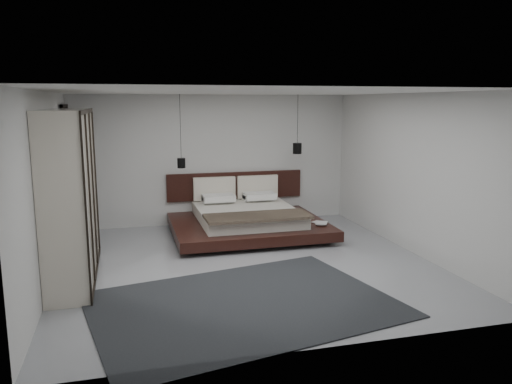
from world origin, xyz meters
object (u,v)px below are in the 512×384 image
object	(u,v)px
pendant_left	(181,163)
rug	(243,304)
bed	(247,219)
lattice_screen	(68,173)
pendant_right	(297,148)
wardrobe	(70,195)

from	to	relation	value
pendant_left	rug	size ratio (longest dim) A/B	0.38
bed	pendant_left	world-z (taller)	pendant_left
lattice_screen	rug	world-z (taller)	lattice_screen
pendant_left	rug	bearing A→B (deg)	-85.44
bed	lattice_screen	bearing A→B (deg)	170.83
pendant_right	rug	distance (m)	4.87
bed	pendant_right	world-z (taller)	pendant_right
bed	rug	xyz separation A→B (m)	(-0.92, -3.54, -0.30)
bed	pendant_right	bearing A→B (deg)	21.86
lattice_screen	wardrobe	bearing A→B (deg)	-83.89
bed	pendant_left	xyz separation A→B (m)	(-1.24, 0.50, 1.13)
pendant_left	pendant_right	size ratio (longest dim) A/B	1.18
bed	rug	world-z (taller)	bed
pendant_left	bed	bearing A→B (deg)	-21.86
wardrobe	bed	bearing A→B (deg)	29.68
bed	wardrobe	world-z (taller)	wardrobe
rug	lattice_screen	bearing A→B (deg)	121.33
pendant_right	bed	bearing A→B (deg)	-158.14
pendant_left	wardrobe	bearing A→B (deg)	-129.84
lattice_screen	bed	size ratio (longest dim) A/B	0.86
pendant_left	wardrobe	xyz separation A→B (m)	(-1.92, -2.30, -0.16)
wardrobe	rug	xyz separation A→B (m)	(2.24, -1.74, -1.26)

